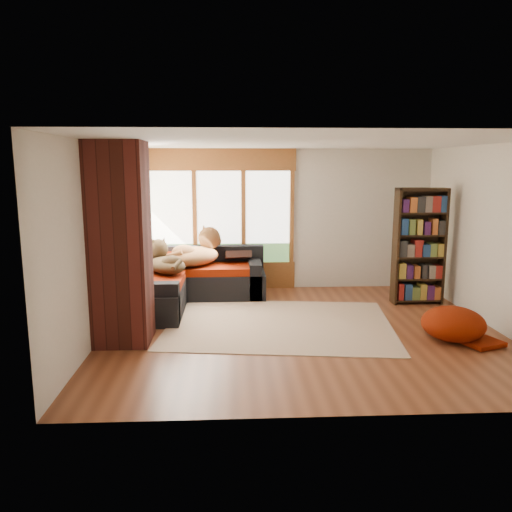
# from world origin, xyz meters

# --- Properties ---
(floor) EXTENTS (5.50, 5.50, 0.00)m
(floor) POSITION_xyz_m (0.00, 0.00, 0.00)
(floor) COLOR brown
(floor) RESTS_ON ground
(ceiling) EXTENTS (5.50, 5.50, 0.00)m
(ceiling) POSITION_xyz_m (0.00, 0.00, 2.60)
(ceiling) COLOR white
(wall_back) EXTENTS (5.50, 0.04, 2.60)m
(wall_back) POSITION_xyz_m (0.00, 2.50, 1.30)
(wall_back) COLOR silver
(wall_back) RESTS_ON ground
(wall_front) EXTENTS (5.50, 0.04, 2.60)m
(wall_front) POSITION_xyz_m (0.00, -2.50, 1.30)
(wall_front) COLOR silver
(wall_front) RESTS_ON ground
(wall_left) EXTENTS (0.04, 5.00, 2.60)m
(wall_left) POSITION_xyz_m (-2.75, 0.00, 1.30)
(wall_left) COLOR silver
(wall_left) RESTS_ON ground
(wall_right) EXTENTS (0.04, 5.00, 2.60)m
(wall_right) POSITION_xyz_m (2.75, 0.00, 1.30)
(wall_right) COLOR silver
(wall_right) RESTS_ON ground
(windows_back) EXTENTS (2.82, 0.10, 1.90)m
(windows_back) POSITION_xyz_m (-1.20, 2.47, 1.35)
(windows_back) COLOR brown
(windows_back) RESTS_ON wall_back
(windows_left) EXTENTS (0.10, 2.62, 1.90)m
(windows_left) POSITION_xyz_m (-2.72, 1.20, 1.35)
(windows_left) COLOR brown
(windows_left) RESTS_ON wall_left
(roller_blind) EXTENTS (0.03, 0.72, 0.90)m
(roller_blind) POSITION_xyz_m (-2.69, 2.03, 1.75)
(roller_blind) COLOR gray
(roller_blind) RESTS_ON wall_left
(brick_chimney) EXTENTS (0.70, 0.70, 2.60)m
(brick_chimney) POSITION_xyz_m (-2.40, -0.35, 1.30)
(brick_chimney) COLOR #471914
(brick_chimney) RESTS_ON ground
(sectional_sofa) EXTENTS (2.20, 2.20, 0.80)m
(sectional_sofa) POSITION_xyz_m (-1.95, 1.70, 0.30)
(sectional_sofa) COLOR black
(sectional_sofa) RESTS_ON ground
(area_rug) EXTENTS (3.50, 2.84, 0.01)m
(area_rug) POSITION_xyz_m (-0.28, 0.25, 0.01)
(area_rug) COLOR beige
(area_rug) RESTS_ON ground
(bookshelf) EXTENTS (0.83, 0.28, 1.94)m
(bookshelf) POSITION_xyz_m (2.14, 1.29, 0.97)
(bookshelf) COLOR black
(bookshelf) RESTS_ON ground
(pouf) EXTENTS (0.95, 0.95, 0.45)m
(pouf) POSITION_xyz_m (1.96, -0.52, 0.24)
(pouf) COLOR maroon
(pouf) RESTS_ON area_rug
(dog_tan) EXTENTS (1.15, 1.13, 0.57)m
(dog_tan) POSITION_xyz_m (-1.57, 1.86, 0.82)
(dog_tan) COLOR brown
(dog_tan) RESTS_ON sectional_sofa
(dog_brindle) EXTENTS (0.87, 0.95, 0.46)m
(dog_brindle) POSITION_xyz_m (-2.06, 1.25, 0.77)
(dog_brindle) COLOR black
(dog_brindle) RESTS_ON sectional_sofa
(throw_pillows) EXTENTS (1.98, 1.68, 0.45)m
(throw_pillows) POSITION_xyz_m (-1.92, 1.85, 0.77)
(throw_pillows) COLOR #31201C
(throw_pillows) RESTS_ON sectional_sofa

